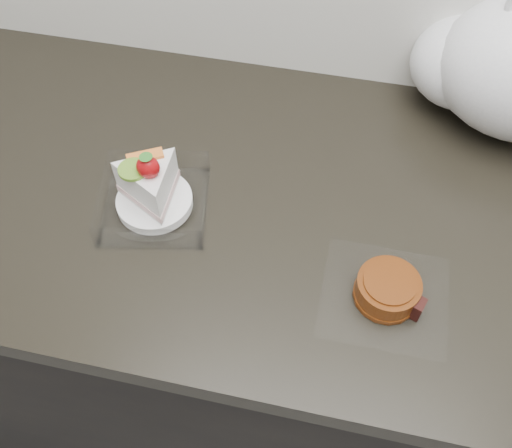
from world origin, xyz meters
The scene contains 3 objects.
counter centered at (0.00, 1.69, 0.45)m, with size 2.04×0.64×0.90m.
cake_tray centered at (-0.33, 1.63, 0.93)m, with size 0.19×0.19×0.12m.
mooncake_wrap centered at (0.03, 1.55, 0.92)m, with size 0.17×0.16×0.04m.
Camera 1 is at (-0.07, 1.14, 1.60)m, focal length 40.00 mm.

